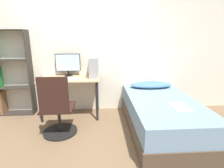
% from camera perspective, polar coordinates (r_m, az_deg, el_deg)
% --- Properties ---
extents(ground_plane, '(14.00, 14.00, 0.00)m').
position_cam_1_polar(ground_plane, '(2.78, -10.44, -18.66)').
color(ground_plane, brown).
extents(wall_back, '(8.00, 0.05, 2.50)m').
position_cam_1_polar(wall_back, '(3.65, -9.09, 10.45)').
color(wall_back, silver).
rests_on(wall_back, ground_plane).
extents(desk, '(1.13, 0.60, 0.78)m').
position_cam_1_polar(desk, '(3.46, -13.48, 0.00)').
color(desk, tan).
rests_on(desk, ground_plane).
extents(bookshelf, '(0.69, 0.25, 1.67)m').
position_cam_1_polar(bookshelf, '(3.98, -30.81, 2.58)').
color(bookshelf, '#2D2823').
rests_on(bookshelf, ground_plane).
extents(office_chair, '(0.56, 0.56, 1.00)m').
position_cam_1_polar(office_chair, '(2.91, -17.29, -9.02)').
color(office_chair, black).
rests_on(office_chair, ground_plane).
extents(bed, '(1.10, 1.93, 0.54)m').
position_cam_1_polar(bed, '(3.09, 15.90, -9.68)').
color(bed, '#4C3D2D').
rests_on(bed, ground_plane).
extents(pillow, '(0.83, 0.36, 0.11)m').
position_cam_1_polar(pillow, '(3.61, 12.59, -0.28)').
color(pillow, teal).
rests_on(pillow, bed).
extents(magazine, '(0.24, 0.32, 0.01)m').
position_cam_1_polar(magazine, '(2.75, 21.47, -7.01)').
color(magazine, silver).
rests_on(magazine, bed).
extents(monitor, '(0.49, 0.16, 0.44)m').
position_cam_1_polar(monitor, '(3.60, -14.19, 6.46)').
color(monitor, black).
rests_on(monitor, desk).
extents(keyboard, '(0.41, 0.12, 0.02)m').
position_cam_1_polar(keyboard, '(3.33, -15.05, 1.61)').
color(keyboard, silver).
rests_on(keyboard, desk).
extents(pc_tower, '(0.17, 0.42, 0.39)m').
position_cam_1_polar(pc_tower, '(3.42, -5.99, 5.52)').
color(pc_tower, '#99999E').
rests_on(pc_tower, desk).
extents(mouse, '(0.06, 0.09, 0.02)m').
position_cam_1_polar(mouse, '(3.29, -10.71, 1.71)').
color(mouse, silver).
rests_on(mouse, desk).
extents(phone, '(0.07, 0.14, 0.01)m').
position_cam_1_polar(phone, '(3.55, -21.34, 1.80)').
color(phone, black).
rests_on(phone, desk).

